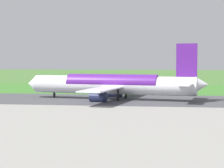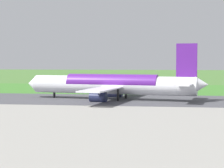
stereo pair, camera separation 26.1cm
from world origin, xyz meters
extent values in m
plane|color=#477233|center=(0.00, 0.00, 0.00)|extent=(800.00, 800.00, 0.00)
cube|color=#47474C|center=(0.00, 0.00, 0.03)|extent=(600.00, 33.07, 0.06)
cube|color=gray|center=(0.00, 56.31, 0.03)|extent=(440.00, 110.00, 0.05)
cube|color=#3C782B|center=(0.00, -34.95, 0.02)|extent=(600.00, 80.00, 0.04)
cylinder|color=white|center=(-2.48, 0.00, 4.20)|extent=(48.19, 13.19, 5.20)
cone|color=white|center=(22.66, -4.28, 4.20)|extent=(3.79, 5.37, 4.94)
cone|color=white|center=(-27.32, 4.23, 4.80)|extent=(4.19, 4.95, 4.42)
cube|color=#591E8C|center=(-23.30, 3.55, 11.30)|extent=(5.60, 1.43, 9.00)
cube|color=white|center=(-22.38, 8.97, 5.00)|extent=(5.45, 9.54, 0.36)
cube|color=white|center=(-24.22, -1.87, 5.00)|extent=(5.45, 9.54, 0.36)
cube|color=white|center=(-1.62, 11.01, 3.80)|extent=(9.61, 22.70, 0.35)
cube|color=white|center=(-5.31, -10.68, 3.80)|extent=(9.61, 22.70, 0.35)
cylinder|color=#23284C|center=(0.26, 7.14, 1.32)|extent=(4.91, 3.52, 2.80)
cylinder|color=#23284C|center=(-2.26, -7.65, 1.32)|extent=(4.91, 3.52, 2.80)
cylinder|color=black|center=(15.50, -3.06, 1.71)|extent=(0.70, 0.70, 3.42)
cylinder|color=black|center=(-4.77, 4.45, 1.71)|extent=(0.70, 0.70, 3.42)
cylinder|color=black|center=(-6.11, -3.44, 1.71)|extent=(0.70, 0.70, 3.42)
cylinder|color=#591E8C|center=(-2.48, 0.00, 4.72)|extent=(26.90, 9.59, 5.23)
cylinder|color=slate|center=(-7.18, -32.55, 0.96)|extent=(0.10, 0.10, 1.92)
cube|color=red|center=(-7.18, -32.57, 2.22)|extent=(0.60, 0.04, 0.60)
cone|color=orange|center=(-0.04, -34.75, 0.28)|extent=(0.40, 0.40, 0.55)
camera|label=1|loc=(-17.98, 112.06, 10.99)|focal=63.52mm
camera|label=2|loc=(-18.24, 112.03, 10.99)|focal=63.52mm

